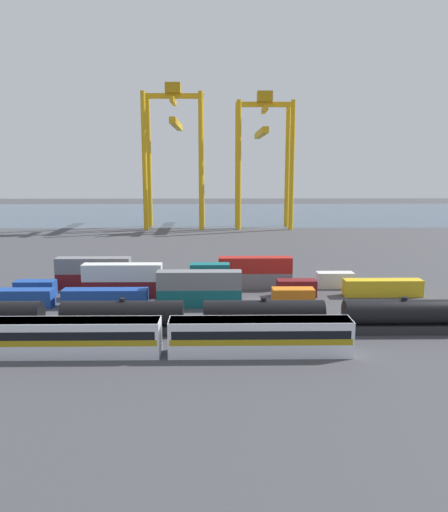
# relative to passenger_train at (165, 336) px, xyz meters

# --- Properties ---
(ground_plane) EXTENTS (420.00, 420.00, 0.00)m
(ground_plane) POSITION_rel_passenger_train_xyz_m (11.21, 62.09, -2.14)
(ground_plane) COLOR #424247
(harbour_water) EXTENTS (400.00, 110.00, 0.01)m
(harbour_water) POSITION_rel_passenger_train_xyz_m (11.21, 168.37, -2.14)
(harbour_water) COLOR #384C60
(harbour_water) RESTS_ON ground_plane
(passenger_train) EXTENTS (39.83, 3.14, 3.90)m
(passenger_train) POSITION_rel_passenger_train_xyz_m (0.00, 0.00, 0.00)
(passenger_train) COLOR silver
(passenger_train) RESTS_ON ground_plane
(freight_tank_row) EXTENTS (82.30, 2.94, 4.40)m
(freight_tank_row) POSITION_rel_passenger_train_xyz_m (11.23, 7.00, -0.06)
(freight_tank_row) COLOR #232326
(freight_tank_row) RESTS_ON ground_plane
(shipping_container_0) EXTENTS (12.10, 2.44, 2.60)m
(shipping_container_0) POSITION_rel_passenger_train_xyz_m (-23.97, 18.87, -0.84)
(shipping_container_0) COLOR #1C4299
(shipping_container_0) RESTS_ON ground_plane
(shipping_container_1) EXTENTS (12.10, 2.44, 2.60)m
(shipping_container_1) POSITION_rel_passenger_train_xyz_m (-10.45, 18.87, -0.84)
(shipping_container_1) COLOR #1C4299
(shipping_container_1) RESTS_ON ground_plane
(shipping_container_2) EXTENTS (12.10, 2.44, 2.60)m
(shipping_container_2) POSITION_rel_passenger_train_xyz_m (3.06, 18.87, -0.84)
(shipping_container_2) COLOR #146066
(shipping_container_2) RESTS_ON ground_plane
(shipping_container_3) EXTENTS (12.10, 2.44, 2.60)m
(shipping_container_3) POSITION_rel_passenger_train_xyz_m (3.06, 18.87, 1.76)
(shipping_container_3) COLOR slate
(shipping_container_3) RESTS_ON shipping_container_2
(shipping_container_4) EXTENTS (6.04, 2.44, 2.60)m
(shipping_container_4) POSITION_rel_passenger_train_xyz_m (16.58, 18.87, -0.84)
(shipping_container_4) COLOR orange
(shipping_container_4) RESTS_ON ground_plane
(shipping_container_5) EXTENTS (6.04, 2.44, 2.60)m
(shipping_container_5) POSITION_rel_passenger_train_xyz_m (-22.41, 24.38, -0.84)
(shipping_container_5) COLOR #1C4299
(shipping_container_5) RESTS_ON ground_plane
(shipping_container_6) EXTENTS (12.10, 2.44, 2.60)m
(shipping_container_6) POSITION_rel_passenger_train_xyz_m (-8.95, 24.38, -0.84)
(shipping_container_6) COLOR maroon
(shipping_container_6) RESTS_ON ground_plane
(shipping_container_7) EXTENTS (12.10, 2.44, 2.60)m
(shipping_container_7) POSITION_rel_passenger_train_xyz_m (-8.95, 24.38, 1.76)
(shipping_container_7) COLOR silver
(shipping_container_7) RESTS_ON shipping_container_6
(shipping_container_8) EXTENTS (6.04, 2.44, 2.60)m
(shipping_container_8) POSITION_rel_passenger_train_xyz_m (4.51, 24.38, -0.84)
(shipping_container_8) COLOR #AD211C
(shipping_container_8) RESTS_ON ground_plane
(shipping_container_9) EXTENTS (6.04, 2.44, 2.60)m
(shipping_container_9) POSITION_rel_passenger_train_xyz_m (4.51, 24.38, 1.76)
(shipping_container_9) COLOR #146066
(shipping_container_9) RESTS_ON shipping_container_8
(shipping_container_10) EXTENTS (6.04, 2.44, 2.60)m
(shipping_container_10) POSITION_rel_passenger_train_xyz_m (17.97, 24.38, -0.84)
(shipping_container_10) COLOR maroon
(shipping_container_10) RESTS_ON ground_plane
(shipping_container_11) EXTENTS (12.10, 2.44, 2.60)m
(shipping_container_11) POSITION_rel_passenger_train_xyz_m (31.43, 24.38, -0.84)
(shipping_container_11) COLOR gold
(shipping_container_11) RESTS_ON ground_plane
(shipping_container_12) EXTENTS (12.10, 2.44, 2.60)m
(shipping_container_12) POSITION_rel_passenger_train_xyz_m (-14.73, 29.90, -0.84)
(shipping_container_12) COLOR maroon
(shipping_container_12) RESTS_ON ground_plane
(shipping_container_13) EXTENTS (12.10, 2.44, 2.60)m
(shipping_container_13) POSITION_rel_passenger_train_xyz_m (-14.73, 29.90, 1.76)
(shipping_container_13) COLOR slate
(shipping_container_13) RESTS_ON shipping_container_12
(shipping_container_14) EXTENTS (12.10, 2.44, 2.60)m
(shipping_container_14) POSITION_rel_passenger_train_xyz_m (-1.40, 29.90, -0.84)
(shipping_container_14) COLOR #197538
(shipping_container_14) RESTS_ON ground_plane
(shipping_container_15) EXTENTS (12.10, 2.44, 2.60)m
(shipping_container_15) POSITION_rel_passenger_train_xyz_m (11.94, 29.90, -0.84)
(shipping_container_15) COLOR slate
(shipping_container_15) RESTS_ON ground_plane
(shipping_container_16) EXTENTS (12.10, 2.44, 2.60)m
(shipping_container_16) POSITION_rel_passenger_train_xyz_m (11.94, 29.90, 1.76)
(shipping_container_16) COLOR #AD211C
(shipping_container_16) RESTS_ON shipping_container_15
(shipping_container_17) EXTENTS (6.04, 2.44, 2.60)m
(shipping_container_17) POSITION_rel_passenger_train_xyz_m (25.27, 29.90, -0.84)
(shipping_container_17) COLOR silver
(shipping_container_17) RESTS_ON ground_plane
(gantry_crane_west) EXTENTS (19.33, 34.87, 46.11)m
(gantry_crane_west) POSITION_rel_passenger_train_xyz_m (-8.14, 116.45, 26.11)
(gantry_crane_west) COLOR gold
(gantry_crane_west) RESTS_ON ground_plane
(gantry_crane_central) EXTENTS (18.43, 35.50, 43.57)m
(gantry_crane_central) POSITION_rel_passenger_train_xyz_m (21.04, 116.66, 24.46)
(gantry_crane_central) COLOR gold
(gantry_crane_central) RESTS_ON ground_plane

